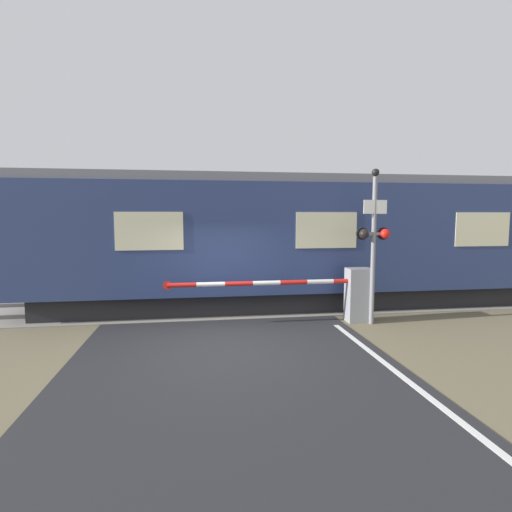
% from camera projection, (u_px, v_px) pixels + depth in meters
% --- Properties ---
extents(ground_plane, '(80.00, 80.00, 0.00)m').
position_uv_depth(ground_plane, '(228.00, 344.00, 8.27)').
color(ground_plane, '#6B6047').
extents(track_bed, '(36.00, 3.20, 0.13)m').
position_uv_depth(track_bed, '(218.00, 306.00, 11.71)').
color(track_bed, gray).
rests_on(track_bed, ground_plane).
extents(train, '(16.38, 3.04, 3.77)m').
position_uv_depth(train, '(310.00, 240.00, 11.93)').
color(train, black).
rests_on(train, ground_plane).
extents(crossing_barrier, '(5.10, 0.44, 1.36)m').
position_uv_depth(crossing_barrier, '(346.00, 293.00, 9.97)').
color(crossing_barrier, gray).
rests_on(crossing_barrier, ground_plane).
extents(signal_post, '(0.83, 0.26, 3.78)m').
position_uv_depth(signal_post, '(374.00, 237.00, 9.65)').
color(signal_post, gray).
rests_on(signal_post, ground_plane).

